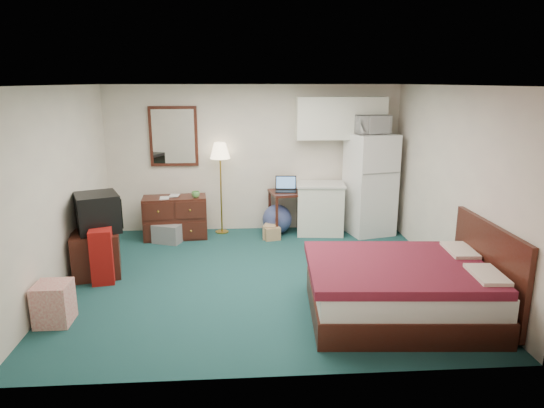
{
  "coord_description": "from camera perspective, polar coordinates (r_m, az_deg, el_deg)",
  "views": [
    {
      "loc": [
        -0.27,
        -6.03,
        2.55
      ],
      "look_at": [
        0.16,
        0.15,
        0.97
      ],
      "focal_mm": 32.0,
      "sensor_mm": 36.0,
      "label": 1
    }
  ],
  "objects": [
    {
      "name": "floor",
      "position": [
        6.55,
        -1.35,
        -8.64
      ],
      "size": [
        5.0,
        4.5,
        0.01
      ],
      "primitive_type": "cube",
      "color": "#0B2F31",
      "rests_on": "ground"
    },
    {
      "name": "ceiling",
      "position": [
        6.04,
        -1.49,
        13.79
      ],
      "size": [
        5.0,
        4.5,
        0.01
      ],
      "primitive_type": "cube",
      "color": "beige",
      "rests_on": "walls"
    },
    {
      "name": "walls",
      "position": [
        6.17,
        -1.41,
        2.11
      ],
      "size": [
        5.01,
        4.51,
        2.5
      ],
      "color": "beige",
      "rests_on": "floor"
    },
    {
      "name": "mirror",
      "position": [
        8.37,
        -11.5,
        7.81
      ],
      "size": [
        0.8,
        0.06,
        1.0
      ],
      "primitive_type": null,
      "color": "white",
      "rests_on": "walls"
    },
    {
      "name": "upper_cabinets",
      "position": [
        8.31,
        8.08,
        9.98
      ],
      "size": [
        1.5,
        0.35,
        0.7
      ],
      "primitive_type": null,
      "color": "white",
      "rests_on": "walls"
    },
    {
      "name": "headboard",
      "position": [
        5.9,
        24.03,
        -6.84
      ],
      "size": [
        0.06,
        1.56,
        1.0
      ],
      "primitive_type": null,
      "color": "#3A1B15",
      "rests_on": "walls"
    },
    {
      "name": "dresser",
      "position": [
        8.22,
        -11.31,
        -1.54
      ],
      "size": [
        1.07,
        0.56,
        0.7
      ],
      "primitive_type": null,
      "rotation": [
        0.0,
        0.0,
        0.09
      ],
      "color": "#3A1B15",
      "rests_on": "floor"
    },
    {
      "name": "floor_lamp",
      "position": [
        8.28,
        -6.03,
        1.83
      ],
      "size": [
        0.36,
        0.36,
        1.56
      ],
      "primitive_type": null,
      "rotation": [
        0.0,
        0.0,
        -0.06
      ],
      "color": "#B78F2F",
      "rests_on": "floor"
    },
    {
      "name": "desk",
      "position": [
        8.29,
        1.88,
        -1.0
      ],
      "size": [
        0.67,
        0.67,
        0.74
      ],
      "primitive_type": null,
      "rotation": [
        0.0,
        0.0,
        0.17
      ],
      "color": "#3A1B15",
      "rests_on": "floor"
    },
    {
      "name": "exercise_ball",
      "position": [
        8.31,
        0.6,
        -1.79
      ],
      "size": [
        0.53,
        0.53,
        0.5
      ],
      "primitive_type": "sphere",
      "rotation": [
        0.0,
        0.0,
        -0.06
      ],
      "color": "navy",
      "rests_on": "floor"
    },
    {
      "name": "kitchen_counter",
      "position": [
        8.33,
        5.66,
        -0.61
      ],
      "size": [
        0.83,
        0.66,
        0.84
      ],
      "primitive_type": null,
      "rotation": [
        0.0,
        0.0,
        -0.11
      ],
      "color": "white",
      "rests_on": "floor"
    },
    {
      "name": "fridge",
      "position": [
        8.39,
        11.45,
        2.3
      ],
      "size": [
        0.85,
        0.85,
        1.7
      ],
      "primitive_type": null,
      "rotation": [
        0.0,
        0.0,
        0.24
      ],
      "color": "white",
      "rests_on": "floor"
    },
    {
      "name": "bed",
      "position": [
        5.6,
        14.76,
        -9.78
      ],
      "size": [
        2.03,
        1.64,
        0.62
      ],
      "primitive_type": null,
      "rotation": [
        0.0,
        0.0,
        -0.07
      ],
      "color": "#470E16",
      "rests_on": "floor"
    },
    {
      "name": "tv_stand",
      "position": [
        6.98,
        -19.95,
        -5.43
      ],
      "size": [
        0.73,
        0.77,
        0.6
      ],
      "primitive_type": null,
      "rotation": [
        0.0,
        0.0,
        0.23
      ],
      "color": "#3A1B15",
      "rests_on": "floor"
    },
    {
      "name": "suitcase",
      "position": [
        6.72,
        -19.31,
        -5.6
      ],
      "size": [
        0.35,
        0.48,
        0.72
      ],
      "primitive_type": null,
      "rotation": [
        0.0,
        0.0,
        0.18
      ],
      "color": "#6B0902",
      "rests_on": "floor"
    },
    {
      "name": "retail_box",
      "position": [
        5.81,
        -24.29,
        -10.61
      ],
      "size": [
        0.36,
        0.36,
        0.45
      ],
      "primitive_type": null,
      "rotation": [
        0.0,
        0.0,
        0.0
      ],
      "color": "beige",
      "rests_on": "floor"
    },
    {
      "name": "file_bin",
      "position": [
        8.06,
        -12.12,
        -3.36
      ],
      "size": [
        0.52,
        0.46,
        0.31
      ],
      "primitive_type": null,
      "rotation": [
        0.0,
        0.0,
        -0.35
      ],
      "color": "gray",
      "rests_on": "floor"
    },
    {
      "name": "cardboard_box_a",
      "position": [
        8.03,
        -0.04,
        -3.44
      ],
      "size": [
        0.3,
        0.27,
        0.21
      ],
      "primitive_type": null,
      "rotation": [
        0.0,
        0.0,
        0.24
      ],
      "color": "#967E58",
      "rests_on": "floor"
    },
    {
      "name": "cardboard_box_b",
      "position": [
        8.07,
        -0.23,
        -3.27
      ],
      "size": [
        0.25,
        0.28,
        0.24
      ],
      "primitive_type": null,
      "rotation": [
        0.0,
        0.0,
        -0.24
      ],
      "color": "#967E58",
      "rests_on": "floor"
    },
    {
      "name": "laptop",
      "position": [
        8.16,
        1.65,
        2.29
      ],
      "size": [
        0.38,
        0.32,
        0.24
      ],
      "primitive_type": null,
      "rotation": [
        0.0,
        0.0,
        -0.09
      ],
      "color": "black",
      "rests_on": "desk"
    },
    {
      "name": "crt_tv",
      "position": [
        6.87,
        -19.85,
        -0.92
      ],
      "size": [
        0.73,
        0.75,
        0.5
      ],
      "primitive_type": null,
      "rotation": [
        0.0,
        0.0,
        0.4
      ],
      "color": "black",
      "rests_on": "tv_stand"
    },
    {
      "name": "microwave",
      "position": [
        8.25,
        11.61,
        9.41
      ],
      "size": [
        0.61,
        0.42,
        0.38
      ],
      "primitive_type": "imported",
      "rotation": [
        0.0,
        0.0,
        0.21
      ],
      "color": "white",
      "rests_on": "fridge"
    },
    {
      "name": "book_a",
      "position": [
        8.02,
        -13.1,
        1.32
      ],
      "size": [
        0.15,
        0.03,
        0.2
      ],
      "primitive_type": "imported",
      "rotation": [
        0.0,
        0.0,
        0.08
      ],
      "color": "#967E58",
      "rests_on": "dresser"
    },
    {
      "name": "book_b",
      "position": [
        8.16,
        -12.0,
        1.62
      ],
      "size": [
        0.16,
        0.03,
        0.21
      ],
      "primitive_type": "imported",
      "rotation": [
        0.0,
        0.0,
        -0.06
      ],
      "color": "#967E58",
      "rests_on": "dresser"
    },
    {
      "name": "mug",
      "position": [
        7.99,
        -8.97,
        1.21
      ],
      "size": [
        0.14,
        0.11,
        0.13
      ],
      "primitive_type": "imported",
      "rotation": [
        0.0,
        0.0,
        0.06
      ],
      "color": "#5C9A4A",
      "rests_on": "dresser"
    }
  ]
}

